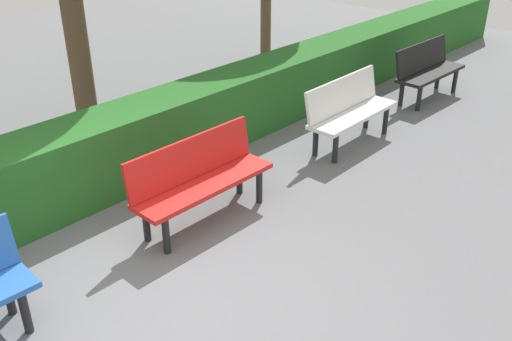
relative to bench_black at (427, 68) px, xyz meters
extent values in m
plane|color=slate|center=(6.06, 0.73, -0.48)|extent=(22.48, 22.48, 0.00)
cube|color=black|center=(0.00, 0.07, -0.06)|extent=(1.44, 0.46, 0.05)
cube|color=black|center=(0.00, -0.12, 0.17)|extent=(1.43, 0.17, 0.42)
cylinder|color=black|center=(-0.56, 0.24, -0.28)|extent=(0.07, 0.07, 0.39)
cylinder|color=black|center=(-0.56, -0.06, -0.28)|extent=(0.07, 0.07, 0.39)
cylinder|color=black|center=(0.57, 0.21, -0.28)|extent=(0.07, 0.07, 0.39)
cylinder|color=black|center=(0.56, -0.09, -0.28)|extent=(0.07, 0.07, 0.39)
cube|color=white|center=(2.24, 0.14, -0.06)|extent=(1.49, 0.44, 0.05)
cube|color=white|center=(2.24, -0.05, 0.17)|extent=(1.49, 0.14, 0.42)
cylinder|color=black|center=(1.64, 0.28, -0.28)|extent=(0.07, 0.07, 0.39)
cylinder|color=black|center=(1.65, -0.01, -0.28)|extent=(0.07, 0.07, 0.39)
cylinder|color=black|center=(2.83, 0.30, -0.28)|extent=(0.07, 0.07, 0.39)
cylinder|color=black|center=(2.84, 0.00, -0.28)|extent=(0.07, 0.07, 0.39)
cube|color=red|center=(4.80, 0.10, -0.06)|extent=(1.58, 0.44, 0.05)
cube|color=red|center=(4.80, -0.09, 0.17)|extent=(1.58, 0.12, 0.42)
cylinder|color=black|center=(4.16, 0.25, -0.28)|extent=(0.07, 0.07, 0.39)
cylinder|color=black|center=(4.16, -0.05, -0.28)|extent=(0.07, 0.07, 0.39)
cylinder|color=black|center=(5.44, 0.24, -0.28)|extent=(0.07, 0.07, 0.39)
cylinder|color=black|center=(5.44, -0.06, -0.28)|extent=(0.07, 0.07, 0.39)
cylinder|color=black|center=(6.84, 0.26, -0.28)|extent=(0.07, 0.07, 0.39)
cylinder|color=black|center=(6.83, -0.04, -0.28)|extent=(0.07, 0.07, 0.39)
cube|color=#266023|center=(4.92, -1.21, -0.05)|extent=(18.48, 0.71, 0.86)
cylinder|color=brown|center=(4.03, -3.30, 0.86)|extent=(0.32, 0.32, 2.69)
camera|label=1|loc=(8.12, 3.84, 2.71)|focal=40.01mm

